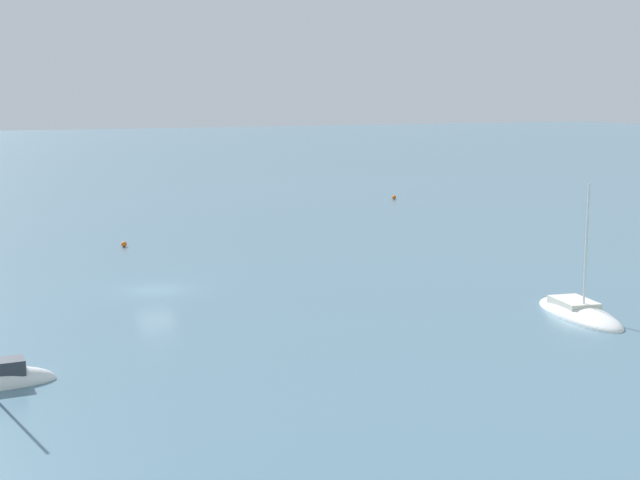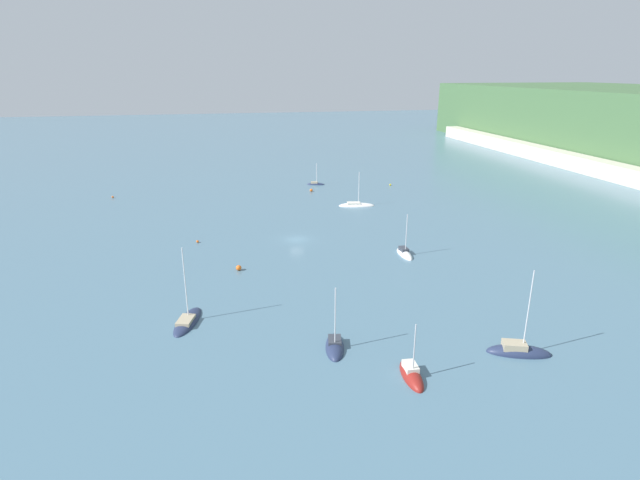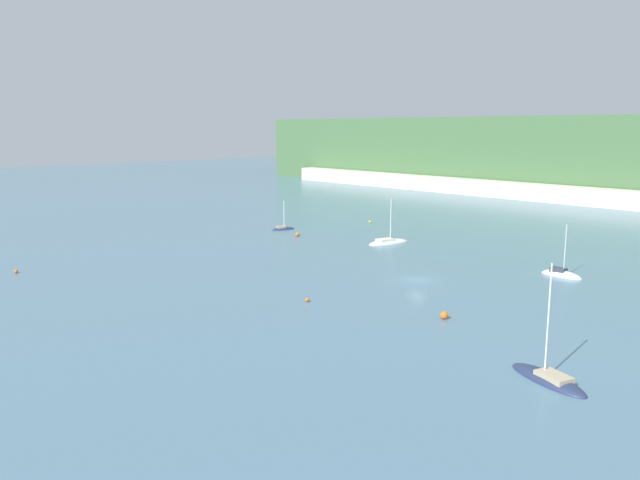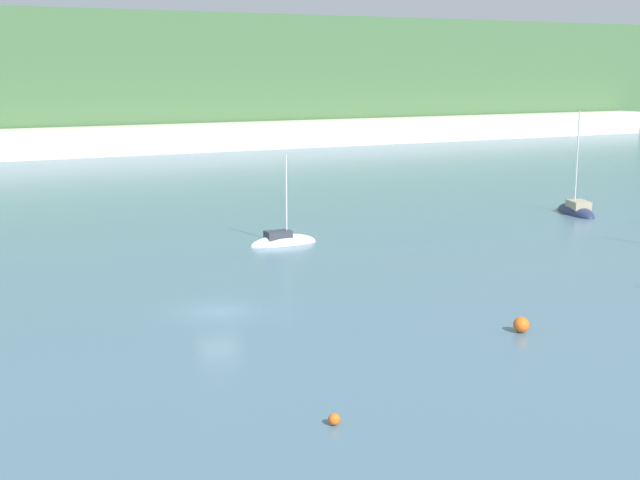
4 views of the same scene
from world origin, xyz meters
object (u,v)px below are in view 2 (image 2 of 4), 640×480
(sailboat_0, at_px, (188,322))
(mooring_buoy_1, at_px, (390,185))
(sailboat_4, at_px, (411,376))
(mooring_buoy_2, at_px, (239,268))
(mooring_buoy_0, at_px, (198,241))
(sailboat_5, at_px, (316,184))
(sailboat_3, at_px, (404,254))
(sailboat_1, at_px, (356,206))
(mooring_buoy_4, at_px, (113,197))
(sailboat_6, at_px, (518,352))
(sailboat_2, at_px, (335,347))
(mooring_buoy_3, at_px, (311,190))

(sailboat_0, height_order, mooring_buoy_1, sailboat_0)
(sailboat_0, xyz_separation_m, sailboat_4, (17.34, 23.51, 0.01))
(mooring_buoy_2, bearing_deg, mooring_buoy_1, 140.02)
(sailboat_4, bearing_deg, mooring_buoy_0, -151.10)
(sailboat_5, height_order, mooring_buoy_0, sailboat_5)
(sailboat_0, height_order, sailboat_3, sailboat_0)
(sailboat_0, distance_m, mooring_buoy_2, 17.94)
(sailboat_1, distance_m, mooring_buoy_1, 24.59)
(sailboat_0, distance_m, mooring_buoy_4, 74.51)
(sailboat_1, relative_size, sailboat_6, 0.79)
(sailboat_5, xyz_separation_m, sailboat_6, (91.62, 4.60, 0.02))
(sailboat_2, height_order, mooring_buoy_2, sailboat_2)
(sailboat_3, xyz_separation_m, mooring_buoy_3, (-50.50, -6.57, 0.28))
(sailboat_0, relative_size, sailboat_4, 1.46)
(mooring_buoy_1, bearing_deg, sailboat_4, -18.48)
(sailboat_1, distance_m, sailboat_3, 33.79)
(sailboat_1, height_order, sailboat_4, sailboat_1)
(sailboat_0, bearing_deg, sailboat_5, -6.26)
(sailboat_0, distance_m, sailboat_4, 29.21)
(sailboat_3, bearing_deg, sailboat_6, 1.56)
(sailboat_2, xyz_separation_m, sailboat_3, (-27.39, 19.32, 0.03))
(sailboat_6, bearing_deg, mooring_buoy_0, 147.30)
(sailboat_6, bearing_deg, sailboat_0, 176.92)
(sailboat_6, relative_size, mooring_buoy_0, 22.34)
(sailboat_2, bearing_deg, sailboat_6, 86.56)
(sailboat_3, relative_size, mooring_buoy_2, 9.45)
(sailboat_0, xyz_separation_m, sailboat_3, (-17.38, 36.31, 0.02))
(sailboat_1, bearing_deg, mooring_buoy_2, -119.73)
(mooring_buoy_0, bearing_deg, sailboat_5, 144.32)
(sailboat_2, height_order, sailboat_4, sailboat_2)
(mooring_buoy_0, xyz_separation_m, mooring_buoy_1, (-38.62, 52.01, 0.00))
(sailboat_4, distance_m, mooring_buoy_1, 92.41)
(sailboat_0, height_order, sailboat_6, sailboat_6)
(sailboat_4, bearing_deg, sailboat_3, 163.79)
(sailboat_4, bearing_deg, sailboat_2, -134.29)
(sailboat_5, bearing_deg, mooring_buoy_1, -0.28)
(mooring_buoy_2, bearing_deg, sailboat_0, -24.73)
(sailboat_1, height_order, mooring_buoy_4, sailboat_1)
(sailboat_3, bearing_deg, mooring_buoy_3, -172.57)
(sailboat_6, relative_size, mooring_buoy_3, 14.43)
(mooring_buoy_3, bearing_deg, sailboat_3, 7.41)
(sailboat_0, xyz_separation_m, sailboat_6, (15.63, 37.20, 0.04))
(sailboat_1, bearing_deg, sailboat_2, -97.56)
(mooring_buoy_1, xyz_separation_m, mooring_buoy_4, (-1.26, -73.52, 0.02))
(sailboat_0, height_order, mooring_buoy_0, sailboat_0)
(sailboat_3, xyz_separation_m, sailboat_4, (34.72, -12.80, -0.01))
(sailboat_2, relative_size, sailboat_3, 1.03)
(sailboat_0, relative_size, sailboat_2, 1.24)
(mooring_buoy_0, bearing_deg, mooring_buoy_3, 141.34)
(mooring_buoy_1, bearing_deg, sailboat_0, -36.90)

